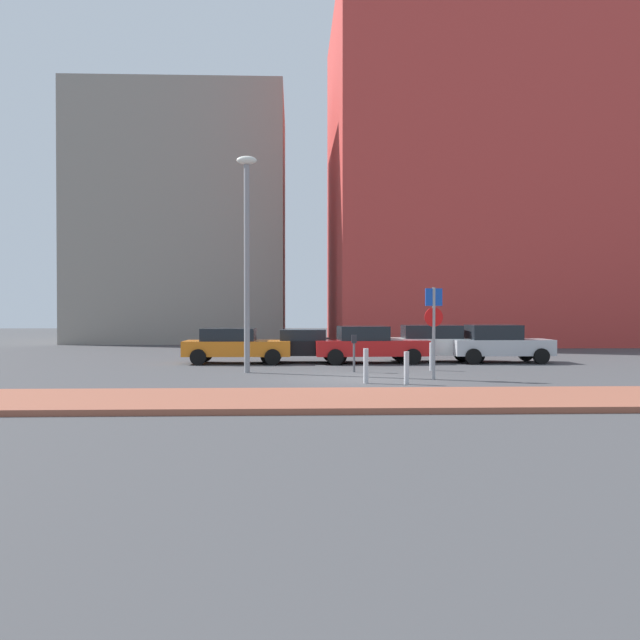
{
  "coord_description": "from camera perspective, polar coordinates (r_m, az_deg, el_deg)",
  "views": [
    {
      "loc": [
        -2.0,
        -21.65,
        2.19
      ],
      "look_at": [
        -1.05,
        3.04,
        1.82
      ],
      "focal_mm": 38.43,
      "sensor_mm": 36.0,
      "label": 1
    }
  ],
  "objects": [
    {
      "name": "sidewalk_brick",
      "position": [
        16.32,
        4.88,
        -6.61
      ],
      "size": [
        40.0,
        3.83,
        0.14
      ],
      "primitive_type": "cube",
      "color": "#93513D",
      "rests_on": "ground"
    },
    {
      "name": "street_lamp",
      "position": [
        23.98,
        -6.11,
        6.11
      ],
      "size": [
        0.7,
        0.36,
        7.51
      ],
      "color": "gray",
      "rests_on": "ground"
    },
    {
      "name": "traffic_bollard_mid",
      "position": [
        24.99,
        9.25,
        -3.02
      ],
      "size": [
        0.13,
        0.13,
        1.01
      ],
      "primitive_type": "cylinder",
      "color": "#B7B7BC",
      "rests_on": "ground"
    },
    {
      "name": "traffic_bollard_near",
      "position": [
        20.25,
        7.21,
        -3.98
      ],
      "size": [
        0.15,
        0.15,
        0.96
      ],
      "primitive_type": "cylinder",
      "color": "#B7B7BC",
      "rests_on": "ground"
    },
    {
      "name": "parking_sign_post",
      "position": [
        21.7,
        9.45,
        -0.13
      ],
      "size": [
        0.6,
        0.12,
        2.89
      ],
      "color": "gray",
      "rests_on": "ground"
    },
    {
      "name": "parked_car_silver",
      "position": [
        29.22,
        14.63,
        -1.89
      ],
      "size": [
        4.11,
        2.02,
        1.56
      ],
      "color": "#B7BABF",
      "rests_on": "ground"
    },
    {
      "name": "parking_meter",
      "position": [
        24.05,
        2.85,
        -2.34
      ],
      "size": [
        0.18,
        0.14,
        1.3
      ],
      "color": "#4C4C51",
      "rests_on": "ground"
    },
    {
      "name": "parked_car_white",
      "position": [
        29.18,
        9.54,
        -1.86
      ],
      "size": [
        4.44,
        2.11,
        1.54
      ],
      "color": "white",
      "rests_on": "ground"
    },
    {
      "name": "building_under_construction",
      "position": [
        50.02,
        -11.13,
        7.98
      ],
      "size": [
        14.02,
        12.01,
        16.81
      ],
      "primitive_type": "cube",
      "color": "gray",
      "rests_on": "ground"
    },
    {
      "name": "ground_plane",
      "position": [
        21.85,
        3.06,
        -4.89
      ],
      "size": [
        120.0,
        120.0,
        0.0
      ],
      "primitive_type": "plane",
      "color": "#424244"
    },
    {
      "name": "building_colorful_midrise",
      "position": [
        49.11,
        12.69,
        11.45
      ],
      "size": [
        19.32,
        17.1,
        22.47
      ],
      "primitive_type": "cube",
      "color": "#BF3833",
      "rests_on": "ground"
    },
    {
      "name": "parked_car_red",
      "position": [
        28.12,
        4.07,
        -2.04
      ],
      "size": [
        4.67,
        2.26,
        1.52
      ],
      "color": "red",
      "rests_on": "ground"
    },
    {
      "name": "parked_car_black",
      "position": [
        28.38,
        -1.37,
        -2.11
      ],
      "size": [
        4.21,
        1.96,
        1.37
      ],
      "color": "black",
      "rests_on": "ground"
    },
    {
      "name": "parked_car_orange",
      "position": [
        28.09,
        -7.06,
        -2.08
      ],
      "size": [
        4.34,
        2.1,
        1.43
      ],
      "color": "orange",
      "rests_on": "ground"
    },
    {
      "name": "traffic_bollard_far",
      "position": [
        20.41,
        3.84,
        -3.83
      ],
      "size": [
        0.15,
        0.15,
        1.04
      ],
      "primitive_type": "cylinder",
      "color": "#B7B7BC",
      "rests_on": "ground"
    }
  ]
}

